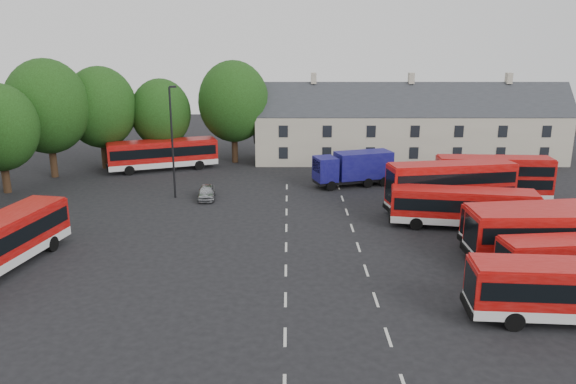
# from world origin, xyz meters

# --- Properties ---
(ground) EXTENTS (140.00, 140.00, 0.00)m
(ground) POSITION_xyz_m (0.00, 0.00, 0.00)
(ground) COLOR black
(ground) RESTS_ON ground
(lane_markings) EXTENTS (5.15, 33.80, 0.01)m
(lane_markings) POSITION_xyz_m (2.50, 2.00, 0.01)
(lane_markings) COLOR beige
(lane_markings) RESTS_ON ground
(treeline) EXTENTS (29.92, 32.59, 12.01)m
(treeline) POSITION_xyz_m (-20.74, 19.36, 6.68)
(treeline) COLOR black
(treeline) RESTS_ON ground
(terrace_houses) EXTENTS (35.70, 7.13, 10.06)m
(terrace_houses) POSITION_xyz_m (14.00, 30.00, 3.86)
(terrace_houses) COLOR beige
(terrace_houses) RESTS_ON ground
(bus_row_c) EXTENTS (12.34, 3.03, 3.48)m
(bus_row_c) POSITION_xyz_m (17.83, -0.72, 2.09)
(bus_row_c) COLOR silver
(bus_row_c) RESTS_ON ground
(bus_row_d) EXTENTS (11.10, 3.84, 3.08)m
(bus_row_d) POSITION_xyz_m (17.56, 1.97, 1.85)
(bus_row_d) COLOR silver
(bus_row_d) RESTS_ON ground
(bus_row_e) EXTENTS (10.90, 4.15, 3.01)m
(bus_row_e) POSITION_xyz_m (13.28, 6.08, 1.81)
(bus_row_e) COLOR silver
(bus_row_e) RESTS_ON ground
(bus_dd_south) EXTENTS (10.55, 3.96, 4.23)m
(bus_dd_south) POSITION_xyz_m (13.33, 9.71, 2.41)
(bus_dd_south) COLOR silver
(bus_dd_south) RESTS_ON ground
(bus_dd_north) EXTENTS (9.87, 2.79, 4.00)m
(bus_dd_north) POSITION_xyz_m (18.02, 13.09, 2.28)
(bus_dd_north) COLOR silver
(bus_dd_north) RESTS_ON ground
(bus_north) EXTENTS (11.70, 6.45, 3.25)m
(bus_north) POSITION_xyz_m (-13.39, 25.02, 1.96)
(bus_north) COLOR silver
(bus_north) RESTS_ON ground
(box_truck) EXTENTS (7.91, 4.50, 3.30)m
(box_truck) POSITION_xyz_m (6.50, 18.47, 1.86)
(box_truck) COLOR black
(box_truck) RESTS_ON ground
(silver_car) EXTENTS (1.74, 3.75, 1.24)m
(silver_car) POSITION_xyz_m (-7.16, 13.89, 0.62)
(silver_car) COLOR #A5A8AD
(silver_car) RESTS_ON ground
(lamppost) EXTENTS (0.69, 0.42, 9.95)m
(lamppost) POSITION_xyz_m (-10.03, 14.30, 5.31)
(lamppost) COLOR black
(lamppost) RESTS_ON ground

